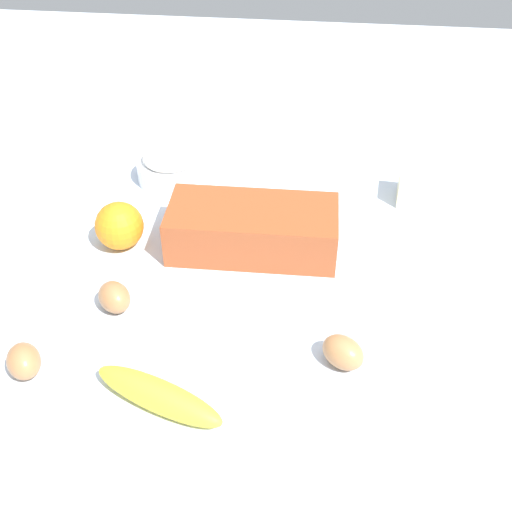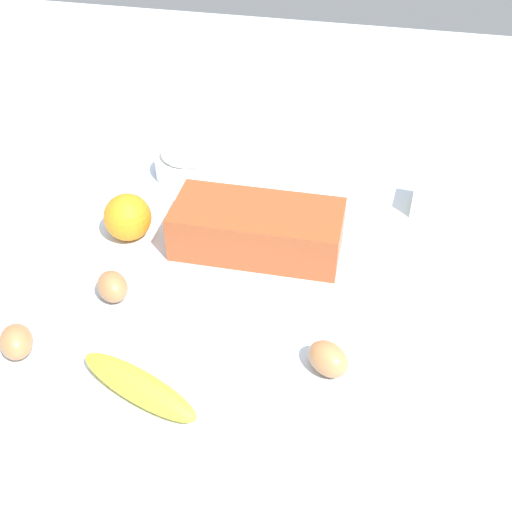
{
  "view_description": "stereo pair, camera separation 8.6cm",
  "coord_description": "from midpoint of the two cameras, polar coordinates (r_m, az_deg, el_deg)",
  "views": [
    {
      "loc": [
        0.09,
        -0.78,
        0.68
      ],
      "look_at": [
        0.0,
        0.0,
        0.04
      ],
      "focal_mm": 44.96,
      "sensor_mm": 36.0,
      "label": 1
    },
    {
      "loc": [
        0.17,
        -0.77,
        0.68
      ],
      "look_at": [
        0.0,
        0.0,
        0.04
      ],
      "focal_mm": 44.96,
      "sensor_mm": 36.0,
      "label": 2
    }
  ],
  "objects": [
    {
      "name": "loaf_pan",
      "position": [
        1.07,
        -2.62,
        2.41
      ],
      "size": [
        0.28,
        0.13,
        0.08
      ],
      "rotation": [
        0.0,
        0.0,
        0.01
      ],
      "color": "#9E4723",
      "rests_on": "ground_plane"
    },
    {
      "name": "egg_near_butter",
      "position": [
        0.89,
        4.98,
        -8.64
      ],
      "size": [
        0.08,
        0.07,
        0.05
      ],
      "primitive_type": "ellipsoid",
      "rotation": [
        0.0,
        1.57,
        2.5
      ],
      "color": "#B37949",
      "rests_on": "ground_plane"
    },
    {
      "name": "ground_plane",
      "position": [
        1.04,
        -2.37,
        -2.21
      ],
      "size": [
        2.4,
        2.4,
        0.02
      ],
      "primitive_type": "cube",
      "color": "silver"
    },
    {
      "name": "flour_bowl",
      "position": [
        1.27,
        -9.52,
        7.96
      ],
      "size": [
        0.13,
        0.13,
        0.07
      ],
      "color": "white",
      "rests_on": "ground_plane"
    },
    {
      "name": "orange_fruit",
      "position": [
        1.11,
        -14.26,
        2.55
      ],
      "size": [
        0.08,
        0.08,
        0.08
      ],
      "primitive_type": "sphere",
      "color": "orange",
      "rests_on": "ground_plane"
    },
    {
      "name": "banana",
      "position": [
        0.86,
        -11.6,
        -12.2
      ],
      "size": [
        0.19,
        0.11,
        0.04
      ],
      "primitive_type": "ellipsoid",
      "rotation": [
        0.0,
        0.0,
        2.77
      ],
      "color": "yellow",
      "rests_on": "ground_plane"
    },
    {
      "name": "egg_beside_bowl",
      "position": [
        0.95,
        -22.48,
        -8.74
      ],
      "size": [
        0.07,
        0.07,
        0.05
      ],
      "primitive_type": "ellipsoid",
      "rotation": [
        0.0,
        1.57,
        5.26
      ],
      "color": "#A77044",
      "rests_on": "ground_plane"
    },
    {
      "name": "egg_loose",
      "position": [
        1.0,
        -14.93,
        -3.65
      ],
      "size": [
        0.07,
        0.07,
        0.05
      ],
      "primitive_type": "ellipsoid",
      "rotation": [
        0.0,
        1.57,
        2.3
      ],
      "color": "#A77044",
      "rests_on": "ground_plane"
    },
    {
      "name": "butter_block",
      "position": [
        1.22,
        12.7,
        5.85
      ],
      "size": [
        0.1,
        0.07,
        0.06
      ],
      "primitive_type": "cube",
      "rotation": [
        0.0,
        0.0,
        -0.08
      ],
      "color": "#F4EDB2",
      "rests_on": "ground_plane"
    }
  ]
}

